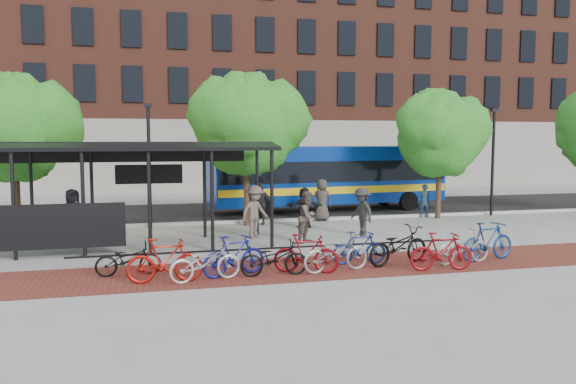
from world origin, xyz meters
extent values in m
plane|color=#9E9E99|center=(0.00, 0.00, 0.00)|extent=(160.00, 160.00, 0.00)
cube|color=black|center=(0.00, 8.00, 0.01)|extent=(160.00, 8.00, 0.01)
cube|color=#B7B7B2|center=(0.00, 4.00, 0.06)|extent=(160.00, 0.25, 0.12)
cube|color=maroon|center=(-2.00, -5.00, 0.00)|extent=(24.00, 3.00, 0.01)
cube|color=black|center=(-3.30, -4.10, 0.00)|extent=(12.00, 0.05, 0.95)
cube|color=brown|center=(10.00, 26.00, 10.00)|extent=(55.00, 14.00, 20.00)
cube|color=#7A664C|center=(-16.00, 40.00, 15.00)|extent=(22.00, 22.00, 30.00)
cylinder|color=black|center=(-11.00, -1.85, 1.65)|extent=(0.12, 0.12, 3.30)
cylinder|color=black|center=(-11.00, 0.85, 1.65)|extent=(0.12, 0.12, 3.30)
cylinder|color=black|center=(-9.00, -1.85, 1.65)|extent=(0.12, 0.12, 3.30)
cylinder|color=black|center=(-9.00, 0.85, 1.65)|extent=(0.12, 0.12, 3.30)
cylinder|color=black|center=(-7.00, -1.85, 1.65)|extent=(0.12, 0.12, 3.30)
cylinder|color=black|center=(-7.00, 0.85, 1.65)|extent=(0.12, 0.12, 3.30)
cylinder|color=black|center=(-5.00, -1.85, 1.65)|extent=(0.12, 0.12, 3.30)
cylinder|color=black|center=(-5.00, 0.85, 1.65)|extent=(0.12, 0.12, 3.30)
cylinder|color=black|center=(-3.00, -1.85, 1.65)|extent=(0.12, 0.12, 3.30)
cylinder|color=black|center=(-3.00, 0.85, 1.65)|extent=(0.12, 0.12, 3.30)
cube|color=black|center=(-10.00, -1.90, 1.00)|extent=(4.50, 0.08, 1.40)
cube|color=black|center=(-8.00, -1.20, 3.45)|extent=(10.60, 1.65, 0.29)
cube|color=black|center=(-8.00, 0.20, 3.45)|extent=(10.60, 1.65, 0.29)
cube|color=black|center=(-8.00, 0.90, 3.05)|extent=(9.00, 0.10, 0.40)
cube|color=black|center=(-7.00, 0.95, 2.40)|extent=(2.40, 0.12, 0.70)
cube|color=#FF7200|center=(-7.00, 1.03, 2.40)|extent=(2.20, 0.02, 0.55)
cylinder|color=#382619|center=(-12.00, 3.30, 1.19)|extent=(0.24, 0.24, 2.38)
sphere|color=#286F1D|center=(-12.00, 3.30, 3.98)|extent=(4.00, 4.00, 4.00)
sphere|color=#286F1D|center=(-11.00, 3.50, 4.28)|extent=(3.20, 3.20, 3.20)
sphere|color=#286F1D|center=(-11.90, 3.70, 4.78)|extent=(2.80, 2.80, 2.80)
cylinder|color=#382619|center=(-3.00, 3.30, 1.26)|extent=(0.24, 0.24, 2.52)
sphere|color=#286F1D|center=(-3.00, 3.30, 4.20)|extent=(4.20, 4.20, 4.20)
sphere|color=#286F1D|center=(-1.95, 3.50, 4.50)|extent=(3.36, 3.36, 3.36)
sphere|color=#286F1D|center=(-3.84, 3.00, 4.60)|extent=(3.15, 3.15, 3.15)
sphere|color=#286F1D|center=(-2.90, 3.70, 5.00)|extent=(2.94, 2.94, 2.94)
cylinder|color=#382619|center=(6.00, 3.30, 1.14)|extent=(0.24, 0.24, 2.27)
sphere|color=#286F1D|center=(6.00, 3.30, 3.79)|extent=(3.80, 3.80, 3.80)
sphere|color=#286F1D|center=(6.95, 3.50, 4.09)|extent=(3.04, 3.04, 3.04)
sphere|color=#286F1D|center=(5.24, 3.00, 4.20)|extent=(2.85, 2.85, 2.85)
sphere|color=#286F1D|center=(6.10, 3.70, 4.59)|extent=(2.66, 2.66, 2.66)
cylinder|color=black|center=(-7.00, 3.60, 2.50)|extent=(0.14, 0.14, 5.00)
cube|color=black|center=(-7.00, 3.60, 5.05)|extent=(0.35, 0.20, 0.15)
cylinder|color=black|center=(9.00, 3.60, 2.50)|extent=(0.14, 0.14, 5.00)
cube|color=black|center=(9.00, 3.60, 5.05)|extent=(0.35, 0.20, 0.15)
cube|color=navy|center=(1.90, 7.15, 1.86)|extent=(12.39, 3.77, 2.80)
cube|color=black|center=(1.90, 7.15, 2.08)|extent=(12.16, 3.79, 1.02)
cube|color=yellow|center=(1.90, 7.15, 1.17)|extent=(12.28, 3.81, 0.36)
cube|color=navy|center=(1.90, 7.15, 3.20)|extent=(12.13, 3.48, 0.18)
cylinder|color=black|center=(-1.87, 5.47, 0.49)|extent=(1.00, 0.37, 0.98)
cylinder|color=black|center=(-2.11, 8.10, 0.49)|extent=(1.00, 0.37, 0.98)
cylinder|color=black|center=(5.91, 6.20, 0.49)|extent=(1.00, 0.37, 0.98)
cylinder|color=black|center=(5.66, 8.83, 0.49)|extent=(1.00, 0.37, 0.98)
imported|color=black|center=(-7.58, -4.71, 0.46)|extent=(1.76, 0.70, 0.91)
imported|color=#9D140E|center=(-6.64, -5.70, 0.59)|extent=(1.95, 0.56, 1.17)
imported|color=#B6B6B8|center=(-5.61, -5.76, 0.50)|extent=(2.02, 1.09, 1.01)
imported|color=navy|center=(-4.81, -5.42, 0.56)|extent=(1.94, 1.13, 1.12)
imported|color=black|center=(-3.76, -5.65, 0.48)|extent=(1.85, 0.68, 0.96)
imported|color=maroon|center=(-2.83, -5.56, 0.54)|extent=(1.88, 1.07, 1.09)
imported|color=#949496|center=(-1.97, -5.58, 0.53)|extent=(2.11, 1.07, 1.06)
imported|color=navy|center=(-1.01, -4.86, 0.49)|extent=(1.66, 0.55, 0.99)
imported|color=black|center=(0.08, -5.18, 0.57)|extent=(2.29, 1.37, 1.14)
imported|color=maroon|center=(0.94, -6.17, 0.55)|extent=(1.87, 0.69, 1.10)
imported|color=#A7A7A9|center=(2.00, -5.51, 0.50)|extent=(2.00, 0.99, 1.00)
imported|color=navy|center=(2.95, -5.33, 0.60)|extent=(2.07, 0.97, 1.20)
imported|color=black|center=(-9.75, 1.44, 0.94)|extent=(1.09, 1.03, 1.87)
imported|color=brown|center=(-3.21, 0.21, 0.98)|extent=(1.46, 1.29, 1.97)
imported|color=#292929|center=(-2.40, 3.43, 0.91)|extent=(1.16, 0.83, 1.82)
imported|color=black|center=(-0.76, 2.15, 0.84)|extent=(1.62, 0.70, 1.69)
imported|color=#3E3632|center=(0.50, 3.80, 0.94)|extent=(0.92, 0.60, 1.89)
imported|color=#1F324A|center=(5.54, 3.80, 0.78)|extent=(0.63, 0.48, 1.56)
imported|color=brown|center=(-1.53, -1.12, 0.92)|extent=(1.12, 1.13, 1.85)
imported|color=#2A2A2A|center=(0.81, -0.35, 0.92)|extent=(0.98, 1.33, 1.84)
camera|label=1|loc=(-6.91, -20.19, 3.71)|focal=35.00mm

